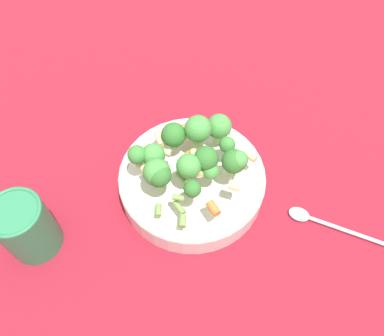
% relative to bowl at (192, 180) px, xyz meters
% --- Properties ---
extents(ground_plane, '(3.00, 3.00, 0.00)m').
position_rel_bowl_xyz_m(ground_plane, '(0.00, 0.00, -0.03)').
color(ground_plane, maroon).
extents(bowl, '(0.25, 0.25, 0.05)m').
position_rel_bowl_xyz_m(bowl, '(0.00, 0.00, 0.00)').
color(bowl, silver).
rests_on(bowl, ground_plane).
extents(pasta_salad, '(0.20, 0.19, 0.08)m').
position_rel_bowl_xyz_m(pasta_salad, '(-0.00, -0.01, 0.07)').
color(pasta_salad, '#8CB766').
rests_on(pasta_salad, bowl).
extents(cup, '(0.08, 0.08, 0.11)m').
position_rel_bowl_xyz_m(cup, '(0.26, -0.08, 0.03)').
color(cup, '#2D7F51').
rests_on(cup, ground_plane).
extents(spoon, '(0.10, 0.16, 0.01)m').
position_rel_bowl_xyz_m(spoon, '(-0.13, 0.19, -0.02)').
color(spoon, silver).
rests_on(spoon, ground_plane).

